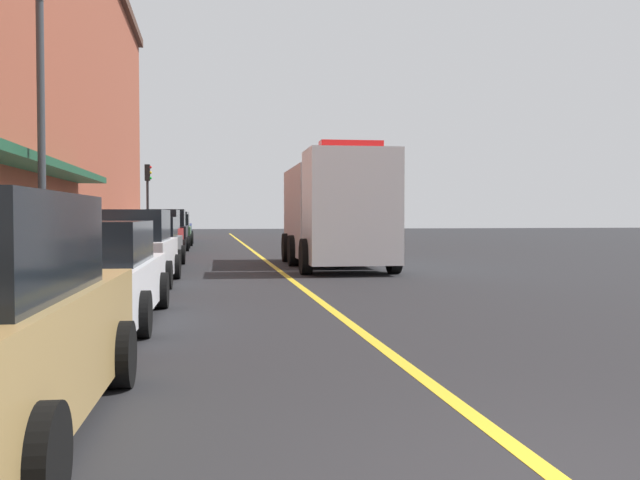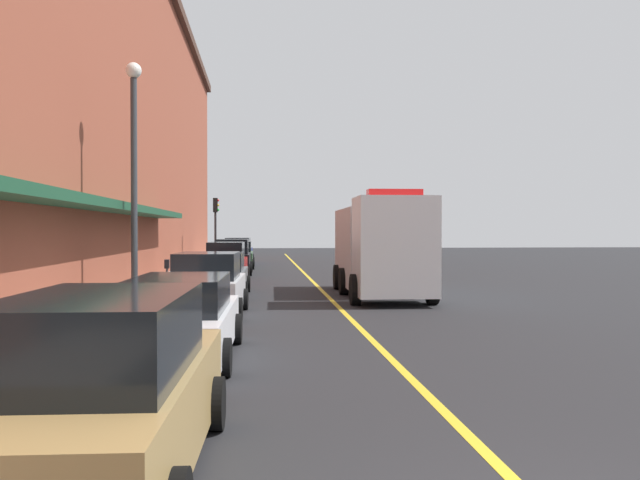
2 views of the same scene
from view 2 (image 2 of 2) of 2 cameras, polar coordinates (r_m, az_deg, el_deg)
The scene contains 20 objects.
ground_plane at distance 29.68m, azimuth -0.62°, elevation -3.76°, with size 112.00×112.00×0.00m, color #232326.
sidewalk_left at distance 29.82m, azimuth -12.60°, elevation -3.61°, with size 2.40×70.00×0.15m, color #ADA8A0.
lane_center_stripe at distance 29.68m, azimuth -0.62°, elevation -3.75°, with size 0.16×70.00×0.01m, color gold.
brick_building_left at distance 30.76m, azimuth -25.07°, elevation 11.18°, with size 11.59×64.00×15.88m.
parked_car_0 at distance 6.55m, azimuth -18.59°, elevation -12.92°, with size 2.07×4.80×1.81m.
parked_car_1 at distance 12.17m, azimuth -12.21°, elevation -6.99°, with size 2.11×4.94×1.56m.
parked_car_2 at distance 18.19m, azimuth -9.96°, elevation -4.10°, with size 2.19×4.17×1.78m.
parked_car_3 at distance 23.50m, azimuth -8.98°, elevation -3.15°, with size 2.20×4.64×1.59m.
parked_car_4 at distance 29.46m, azimuth -8.36°, elevation -2.12°, with size 2.05×4.19×1.86m.
parked_car_5 at distance 34.93m, azimuth -7.83°, elevation -1.61°, with size 2.13×4.31×1.92m.
parked_car_6 at distance 40.62m, azimuth -7.33°, elevation -1.39°, with size 2.07×4.85×1.70m.
parked_car_7 at distance 46.25m, azimuth -7.31°, elevation -1.03°, with size 2.19×4.83×1.86m.
box_truck at distance 23.32m, azimuth 5.34°, elevation -0.69°, with size 2.92×7.93×3.71m.
parking_meter_0 at distance 26.63m, azimuth -11.63°, elevation -2.02°, with size 0.14×0.18×1.33m.
parking_meter_1 at distance 24.99m, azimuth -12.05°, elevation -2.21°, with size 0.14×0.18×1.33m.
parking_meter_2 at distance 20.61m, azimuth -13.50°, elevation -2.87°, with size 0.14×0.18×1.33m.
parking_meter_3 at distance 24.35m, azimuth -12.23°, elevation -2.30°, with size 0.14×0.18×1.33m.
parking_meter_4 at distance 38.71m, azimuth -9.65°, elevation -1.12°, with size 0.14×0.18×1.33m.
street_lamp_left at distance 18.74m, azimuth -16.27°, elevation 6.97°, with size 0.44×0.44×6.94m.
traffic_light_near at distance 41.21m, azimuth -9.30°, elevation 1.92°, with size 0.38×0.36×4.30m.
Camera 2 is at (-2.41, -4.49, 2.40)m, focal length 35.85 mm.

